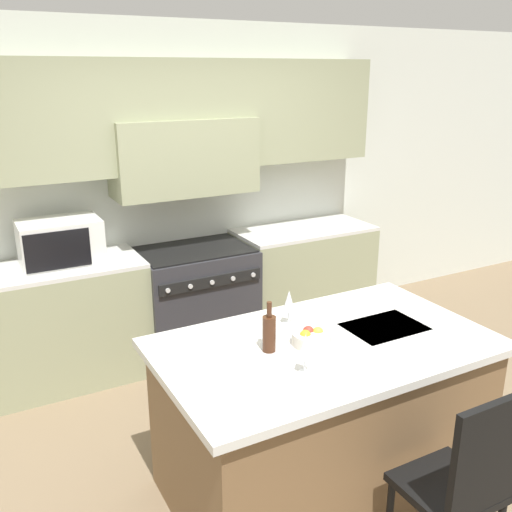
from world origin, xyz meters
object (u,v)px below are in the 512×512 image
object	(u,v)px
island_chair	(464,481)
wine_glass_far	(289,301)
range_stove	(196,300)
microwave	(60,243)
wine_bottle	(269,333)
fruit_bowl	(311,337)
wine_glass_near	(305,347)

from	to	relation	value
island_chair	wine_glass_far	world-z (taller)	wine_glass_far
range_stove	wine_glass_far	xyz separation A→B (m)	(-0.08, -1.62, 0.60)
microwave	wine_bottle	world-z (taller)	microwave
microwave	fruit_bowl	bearing A→B (deg)	-64.20
wine_glass_near	wine_bottle	bearing A→B (deg)	98.15
island_chair	wine_glass_near	bearing A→B (deg)	125.24
island_chair	fruit_bowl	size ratio (longest dim) A/B	4.86
wine_glass_far	wine_bottle	bearing A→B (deg)	-138.22
island_chair	wine_glass_near	world-z (taller)	wine_glass_near
wine_glass_near	wine_glass_far	distance (m)	0.56
microwave	island_chair	xyz separation A→B (m)	(1.18, -2.78, -0.54)
wine_glass_far	fruit_bowl	bearing A→B (deg)	-95.92
range_stove	island_chair	bearing A→B (deg)	-87.11
wine_glass_far	fruit_bowl	xyz separation A→B (m)	(-0.03, -0.28, -0.10)
microwave	fruit_bowl	world-z (taller)	microwave
wine_bottle	wine_glass_near	bearing A→B (deg)	-81.85
range_stove	microwave	xyz separation A→B (m)	(-1.04, 0.02, 0.65)
range_stove	fruit_bowl	size ratio (longest dim) A/B	4.40
wine_bottle	wine_glass_far	size ratio (longest dim) A/B	1.34
wine_bottle	wine_glass_near	xyz separation A→B (m)	(0.04, -0.28, 0.04)
microwave	wine_glass_far	distance (m)	1.90
wine_glass_near	fruit_bowl	distance (m)	0.32
wine_bottle	wine_glass_near	size ratio (longest dim) A/B	1.34
microwave	fruit_bowl	xyz separation A→B (m)	(0.93, -1.92, -0.15)
microwave	island_chair	world-z (taller)	microwave
wine_glass_near	microwave	bearing A→B (deg)	108.74
range_stove	island_chair	xyz separation A→B (m)	(0.14, -2.76, 0.12)
range_stove	wine_glass_far	bearing A→B (deg)	-92.85
island_chair	range_stove	bearing A→B (deg)	92.89
island_chair	wine_bottle	distance (m)	1.12
wine_bottle	range_stove	bearing A→B (deg)	79.48
island_chair	fruit_bowl	xyz separation A→B (m)	(-0.25, 0.87, 0.39)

